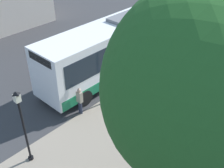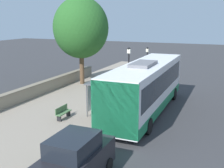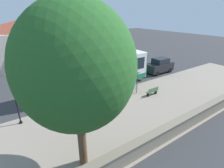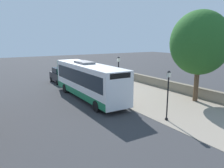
# 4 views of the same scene
# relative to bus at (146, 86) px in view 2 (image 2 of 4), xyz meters

# --- Properties ---
(ground_plane) EXTENTS (120.00, 120.00, 0.00)m
(ground_plane) POSITION_rel_bus_xyz_m (-1.68, 0.91, -1.98)
(ground_plane) COLOR #353538
(ground_plane) RESTS_ON ground
(sidewalk_plaza) EXTENTS (9.00, 44.00, 0.02)m
(sidewalk_plaza) POSITION_rel_bus_xyz_m (-6.18, 0.91, -1.97)
(sidewalk_plaza) COLOR gray
(sidewalk_plaza) RESTS_ON ground
(stone_wall) EXTENTS (0.60, 20.00, 1.10)m
(stone_wall) POSITION_rel_bus_xyz_m (-10.23, 0.91, -1.42)
(stone_wall) COLOR gray
(stone_wall) RESTS_ON ground
(bus) EXTENTS (2.78, 12.10, 3.84)m
(bus) POSITION_rel_bus_xyz_m (0.00, 0.00, 0.00)
(bus) COLOR white
(bus) RESTS_ON ground
(bus_shelter) EXTENTS (1.58, 2.84, 2.38)m
(bus_shelter) POSITION_rel_bus_xyz_m (-3.03, -1.18, -0.02)
(bus_shelter) COLOR #515459
(bus_shelter) RESTS_ON ground
(pedestrian) EXTENTS (0.34, 0.22, 1.69)m
(pedestrian) POSITION_rel_bus_xyz_m (-1.64, 4.95, -0.99)
(pedestrian) COLOR #2D3347
(pedestrian) RESTS_ON ground
(bench) EXTENTS (0.40, 1.45, 0.88)m
(bench) POSITION_rel_bus_xyz_m (-4.85, -3.46, -1.51)
(bench) COLOR #4C7247
(bench) RESTS_ON ground
(street_lamp_near) EXTENTS (0.28, 0.28, 4.48)m
(street_lamp_near) POSITION_rel_bus_xyz_m (-2.19, 2.39, 0.67)
(street_lamp_near) COLOR black
(street_lamp_near) RESTS_ON ground
(street_lamp_far) EXTENTS (0.28, 0.28, 3.89)m
(street_lamp_far) POSITION_rel_bus_xyz_m (-2.48, 8.83, 0.34)
(street_lamp_far) COLOR black
(street_lamp_far) RESTS_ON ground
(shade_tree) EXTENTS (5.61, 5.61, 8.89)m
(shade_tree) POSITION_rel_bus_xyz_m (-8.82, 6.46, 3.81)
(shade_tree) COLOR brown
(shade_tree) RESTS_ON ground
(parked_car_behind_bus) EXTENTS (1.99, 4.16, 2.13)m
(parked_car_behind_bus) POSITION_rel_bus_xyz_m (-0.16, -9.85, -0.96)
(parked_car_behind_bus) COLOR black
(parked_car_behind_bus) RESTS_ON ground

